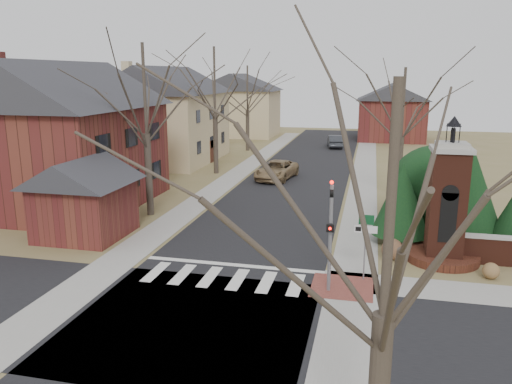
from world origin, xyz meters
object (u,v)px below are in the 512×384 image
(pickup_truck, at_px, (276,170))
(distant_car, at_px, (335,141))
(sign_post, at_px, (365,234))
(traffic_signal_pole, at_px, (331,227))
(brick_gate_monument, at_px, (446,214))

(pickup_truck, xyz_separation_m, distant_car, (3.20, 18.66, -0.02))
(sign_post, height_order, distant_car, sign_post)
(distant_car, bearing_deg, pickup_truck, 71.34)
(sign_post, distance_m, pickup_truck, 20.17)
(sign_post, xyz_separation_m, distant_car, (-3.99, 37.46, -1.25))
(distant_car, bearing_deg, traffic_signal_pole, 85.04)
(traffic_signal_pole, distance_m, pickup_truck, 21.15)
(brick_gate_monument, bearing_deg, sign_post, -138.58)
(sign_post, distance_m, distant_car, 37.70)
(brick_gate_monument, xyz_separation_m, distant_car, (-7.40, 34.46, -1.46))
(pickup_truck, bearing_deg, brick_gate_monument, -47.93)
(traffic_signal_pole, distance_m, sign_post, 2.02)
(brick_gate_monument, relative_size, distant_car, 1.52)
(brick_gate_monument, relative_size, pickup_truck, 1.24)
(sign_post, bearing_deg, brick_gate_monument, 41.42)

